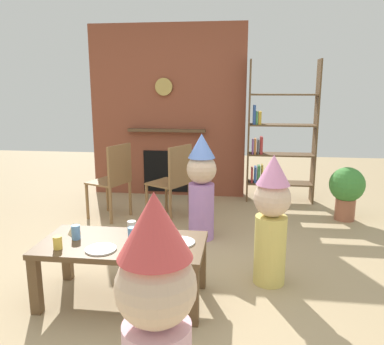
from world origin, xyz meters
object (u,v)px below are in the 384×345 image
Objects in this scene: child_by_the_chairs at (201,184)px; child_in_pink at (271,217)px; coffee_table at (123,251)px; dining_chair_left at (114,177)px; potted_plant_tall at (347,189)px; paper_cup_near_right at (179,250)px; paper_cup_near_left at (58,243)px; child_with_cone_hat at (157,326)px; dining_chair_middle at (174,178)px; paper_cup_far_left at (132,227)px; paper_plate_rear at (180,242)px; paper_plate_front at (101,249)px; birthday_cake_slice at (74,228)px; paper_cup_far_right at (132,234)px; bookshelf at (276,139)px; paper_cup_center at (76,232)px.

child_in_pink is at bearing 55.48° from child_by_the_chairs.
dining_chair_left is (-0.64, 1.78, 0.13)m from coffee_table.
dining_chair_left reaches higher than potted_plant_tall.
paper_cup_near_right is 0.12× the size of dining_chair_left.
paper_cup_near_left is 0.10× the size of dining_chair_left.
dining_chair_middle is at bearing -14.76° from child_with_cone_hat.
paper_plate_rear is (0.40, -0.17, -0.04)m from paper_cup_far_left.
paper_plate_front is (-0.55, 0.05, -0.05)m from paper_cup_near_right.
birthday_cake_slice reaches higher than paper_plate_rear.
paper_cup_far_right is at bearing 118.84° from dining_chair_middle.
paper_cup_near_left is 0.91× the size of birthday_cake_slice.
paper_cup_near_left is at bearing -138.02° from potted_plant_tall.
paper_plate_front and paper_plate_rear have the same top height.
potted_plant_tall is (2.02, 2.03, -0.12)m from paper_cup_far_right.
paper_cup_far_left is (0.42, 0.38, -0.00)m from paper_cup_near_left.
paper_plate_front is at bearing -41.00° from birthday_cake_slice.
paper_plate_front is 2.00m from dining_chair_left.
paper_cup_near_right is at bearing -19.20° from child_with_cone_hat.
paper_cup_near_left is 1.40m from child_with_cone_hat.
paper_plate_front is at bearing -1.80° from child_by_the_chairs.
paper_plate_rear is 0.20× the size of child_by_the_chairs.
bookshelf is 2.91m from paper_cup_far_left.
coffee_table is 11.29× the size of paper_cup_near_right.
paper_cup_far_left is 0.87× the size of birthday_cake_slice.
bookshelf is 4.09m from child_with_cone_hat.
child_in_pink reaches higher than dining_chair_middle.
child_with_cone_hat reaches higher than dining_chair_left.
child_with_cone_hat reaches higher than child_in_pink.
bookshelf is at bearing -115.21° from child_in_pink.
paper_cup_near_right is at bearing -82.40° from paper_plate_rear.
bookshelf reaches higher than paper_cup_near_left.
potted_plant_tall is (1.64, 0.79, -0.20)m from child_by_the_chairs.
bookshelf is 3.25m from paper_cup_center.
paper_plate_rear is at bearing 8.24° from child_in_pink.
paper_plate_front is 0.99× the size of paper_plate_rear.
paper_cup_far_left and birthday_cake_slice have the same top height.
potted_plant_tall is at bearing 44.81° from coffee_table.
paper_cup_center is 0.42m from paper_cup_far_right.
potted_plant_tall is (1.56, 3.29, -0.24)m from child_with_cone_hat.
coffee_table is at bearing 116.74° from dining_chair_middle.
paper_plate_rear is at bearing 20.03° from paper_plate_front.
bookshelf is at bearing -34.20° from child_with_cone_hat.
birthday_cake_slice is 1.68m from dining_chair_left.
paper_plate_front is 0.24× the size of dining_chair_left.
paper_plate_rear is 1.25m from child_by_the_chairs.
potted_plant_tall is at bearing -42.53° from bookshelf.
bookshelf is 21.90× the size of paper_cup_far_left.
paper_cup_near_right is 0.17× the size of potted_plant_tall.
child_with_cone_hat is 3.21m from dining_chair_left.
dining_chair_middle reaches higher than paper_cup_far_left.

